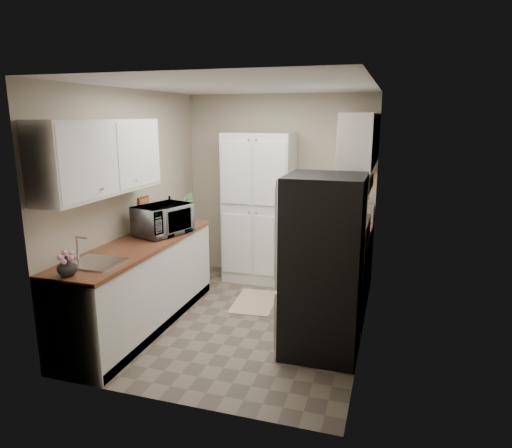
% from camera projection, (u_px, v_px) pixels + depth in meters
% --- Properties ---
extents(ground, '(3.20, 3.20, 0.00)m').
position_uv_depth(ground, '(242.00, 319.00, 5.08)').
color(ground, '#665B4C').
rests_on(ground, ground).
extents(room_shell, '(2.64, 3.24, 2.52)m').
position_uv_depth(room_shell, '(239.00, 174.00, 4.70)').
color(room_shell, '#BAAD96').
rests_on(room_shell, ground).
extents(pantry_cabinet, '(0.90, 0.55, 2.00)m').
position_uv_depth(pantry_cabinet, '(259.00, 208.00, 6.13)').
color(pantry_cabinet, silver).
rests_on(pantry_cabinet, ground).
extents(base_cabinet_left, '(0.60, 2.30, 0.88)m').
position_uv_depth(base_cabinet_left, '(141.00, 286.00, 4.86)').
color(base_cabinet_left, silver).
rests_on(base_cabinet_left, ground).
extents(countertop_left, '(0.63, 2.33, 0.04)m').
position_uv_depth(countertop_left, '(139.00, 245.00, 4.75)').
color(countertop_left, brown).
rests_on(countertop_left, base_cabinet_left).
extents(base_cabinet_right, '(0.60, 0.80, 0.88)m').
position_uv_depth(base_cabinet_right, '(346.00, 259.00, 5.80)').
color(base_cabinet_right, silver).
rests_on(base_cabinet_right, ground).
extents(countertop_right, '(0.63, 0.83, 0.04)m').
position_uv_depth(countertop_right, '(347.00, 223.00, 5.69)').
color(countertop_right, brown).
rests_on(countertop_right, base_cabinet_right).
extents(electric_range, '(0.71, 0.78, 1.13)m').
position_uv_depth(electric_range, '(336.00, 276.00, 5.05)').
color(electric_range, '#B7B7BC').
rests_on(electric_range, ground).
extents(refrigerator, '(0.70, 0.72, 1.70)m').
position_uv_depth(refrigerator, '(323.00, 266.00, 4.23)').
color(refrigerator, '#B7B7BC').
rests_on(refrigerator, ground).
extents(microwave, '(0.58, 0.70, 0.33)m').
position_uv_depth(microwave, '(163.00, 220.00, 5.06)').
color(microwave, '#B5B6BA').
rests_on(microwave, countertop_left).
extents(wine_bottle, '(0.08, 0.08, 0.32)m').
position_uv_depth(wine_bottle, '(170.00, 211.00, 5.54)').
color(wine_bottle, black).
rests_on(wine_bottle, countertop_left).
extents(flower_vase, '(0.20, 0.20, 0.17)m').
position_uv_depth(flower_vase, '(67.00, 266.00, 3.75)').
color(flower_vase, white).
rests_on(flower_vase, countertop_left).
extents(cutting_board, '(0.08, 0.26, 0.33)m').
position_uv_depth(cutting_board, '(191.00, 208.00, 5.74)').
color(cutting_board, '#3F8D42').
rests_on(cutting_board, countertop_left).
extents(toaster_oven, '(0.41, 0.47, 0.23)m').
position_uv_depth(toaster_oven, '(357.00, 211.00, 5.77)').
color(toaster_oven, '#A2A2A6').
rests_on(toaster_oven, countertop_right).
extents(fruit_basket, '(0.27, 0.27, 0.10)m').
position_uv_depth(fruit_basket, '(360.00, 198.00, 5.74)').
color(fruit_basket, '#F53F08').
rests_on(fruit_basket, toaster_oven).
extents(kitchen_mat, '(0.54, 0.81, 0.01)m').
position_uv_depth(kitchen_mat, '(255.00, 302.00, 5.54)').
color(kitchen_mat, '#D1B087').
rests_on(kitchen_mat, ground).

